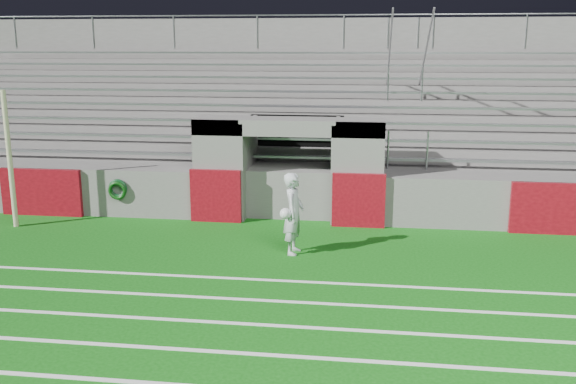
# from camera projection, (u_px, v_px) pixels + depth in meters

# --- Properties ---
(ground) EXTENTS (90.00, 90.00, 0.00)m
(ground) POSITION_uv_depth(u_px,v_px,m) (267.00, 263.00, 13.31)
(ground) COLOR #0D530E
(ground) RESTS_ON ground
(field_post) EXTENTS (0.12, 0.12, 3.37)m
(field_post) POSITION_uv_depth(u_px,v_px,m) (10.00, 160.00, 15.57)
(field_post) COLOR beige
(field_post) RESTS_ON ground
(stadium_structure) EXTENTS (26.00, 8.48, 5.42)m
(stadium_structure) POSITION_uv_depth(u_px,v_px,m) (307.00, 137.00, 20.66)
(stadium_structure) COLOR #5E5C59
(stadium_structure) RESTS_ON ground
(goalkeeper_with_ball) EXTENTS (0.51, 0.69, 1.78)m
(goalkeeper_with_ball) POSITION_uv_depth(u_px,v_px,m) (294.00, 213.00, 13.72)
(goalkeeper_with_ball) COLOR #B9BEC3
(goalkeeper_with_ball) RESTS_ON ground
(hose_coil) EXTENTS (0.50, 0.14, 0.54)m
(hose_coil) POSITION_uv_depth(u_px,v_px,m) (118.00, 190.00, 16.53)
(hose_coil) COLOR #0B3918
(hose_coil) RESTS_ON ground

